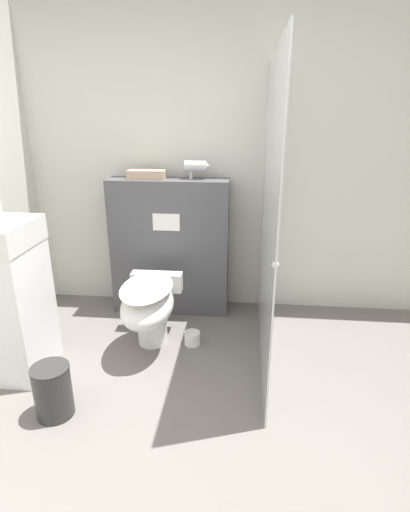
% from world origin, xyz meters
% --- Properties ---
extents(ground_plane, '(12.00, 12.00, 0.00)m').
position_xyz_m(ground_plane, '(0.00, 0.00, 0.00)').
color(ground_plane, slate).
extents(wall_back, '(8.00, 0.06, 2.50)m').
position_xyz_m(wall_back, '(0.00, 2.11, 1.25)').
color(wall_back, silver).
rests_on(wall_back, ground_plane).
extents(partition_panel, '(0.99, 0.25, 1.16)m').
position_xyz_m(partition_panel, '(-0.14, 1.91, 0.58)').
color(partition_panel, '#4C4C51').
rests_on(partition_panel, ground_plane).
extents(shower_glass, '(0.04, 1.55, 2.02)m').
position_xyz_m(shower_glass, '(0.63, 1.31, 1.01)').
color(shower_glass, silver).
rests_on(shower_glass, ground_plane).
extents(toilet, '(0.40, 0.67, 0.52)m').
position_xyz_m(toilet, '(-0.19, 1.28, 0.34)').
color(toilet, white).
rests_on(toilet, ground_plane).
extents(sink_vanity, '(0.47, 0.46, 1.18)m').
position_xyz_m(sink_vanity, '(-1.06, 0.93, 0.52)').
color(sink_vanity, white).
rests_on(sink_vanity, ground_plane).
extents(hair_drier, '(0.20, 0.08, 0.14)m').
position_xyz_m(hair_drier, '(0.08, 1.94, 1.26)').
color(hair_drier, '#B7B7BC').
rests_on(hair_drier, partition_panel).
extents(folded_towel, '(0.30, 0.15, 0.07)m').
position_xyz_m(folded_towel, '(-0.32, 1.92, 1.19)').
color(folded_towel, tan).
rests_on(folded_towel, partition_panel).
extents(spare_toilet_roll, '(0.12, 0.12, 0.10)m').
position_xyz_m(spare_toilet_roll, '(0.11, 1.35, 0.05)').
color(spare_toilet_roll, white).
rests_on(spare_toilet_roll, ground_plane).
extents(waste_bin, '(0.22, 0.22, 0.32)m').
position_xyz_m(waste_bin, '(-0.58, 0.53, 0.16)').
color(waste_bin, '#2D2D2D').
rests_on(waste_bin, ground_plane).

